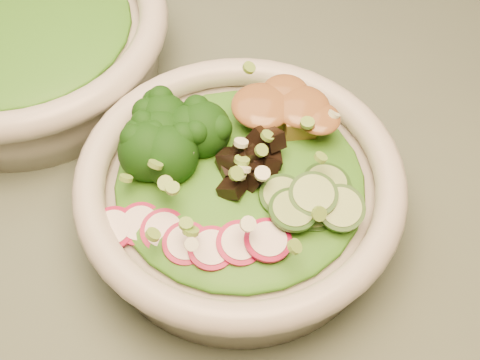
# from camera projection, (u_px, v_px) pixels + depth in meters

# --- Properties ---
(dining_table) EXTENTS (1.20, 0.80, 0.75)m
(dining_table) POSITION_uv_depth(u_px,v_px,m) (214.00, 274.00, 0.67)
(dining_table) COLOR black
(dining_table) RESTS_ON ground
(salad_bowl) EXTENTS (0.26, 0.26, 0.07)m
(salad_bowl) POSITION_uv_depth(u_px,v_px,m) (240.00, 194.00, 0.54)
(salad_bowl) COLOR beige
(salad_bowl) RESTS_ON dining_table
(side_bowl) EXTENTS (0.29, 0.29, 0.08)m
(side_bowl) POSITION_uv_depth(u_px,v_px,m) (21.00, 41.00, 0.64)
(side_bowl) COLOR beige
(side_bowl) RESTS_ON dining_table
(lettuce_bed) EXTENTS (0.20, 0.20, 0.02)m
(lettuce_bed) POSITION_uv_depth(u_px,v_px,m) (240.00, 179.00, 0.52)
(lettuce_bed) COLOR #2C6815
(lettuce_bed) RESTS_ON salad_bowl
(side_lettuce) EXTENTS (0.19, 0.19, 0.02)m
(side_lettuce) POSITION_uv_depth(u_px,v_px,m) (16.00, 24.00, 0.62)
(side_lettuce) COLOR #2C6815
(side_lettuce) RESTS_ON side_bowl
(broccoli_florets) EXTENTS (0.09, 0.08, 0.04)m
(broccoli_florets) POSITION_uv_depth(u_px,v_px,m) (172.00, 140.00, 0.53)
(broccoli_florets) COLOR black
(broccoli_florets) RESTS_ON salad_bowl
(radish_slices) EXTENTS (0.11, 0.06, 0.02)m
(radish_slices) POSITION_uv_depth(u_px,v_px,m) (201.00, 240.00, 0.49)
(radish_slices) COLOR maroon
(radish_slices) RESTS_ON salad_bowl
(cucumber_slices) EXTENTS (0.08, 0.08, 0.03)m
(cucumber_slices) POSITION_uv_depth(u_px,v_px,m) (313.00, 205.00, 0.49)
(cucumber_slices) COLOR #95B464
(cucumber_slices) RESTS_ON salad_bowl
(mushroom_heap) EXTENTS (0.08, 0.08, 0.04)m
(mushroom_heap) POSITION_uv_depth(u_px,v_px,m) (247.00, 158.00, 0.52)
(mushroom_heap) COLOR black
(mushroom_heap) RESTS_ON salad_bowl
(tofu_cubes) EXTENTS (0.10, 0.08, 0.03)m
(tofu_cubes) POSITION_uv_depth(u_px,v_px,m) (278.00, 119.00, 0.54)
(tofu_cubes) COLOR olive
(tofu_cubes) RESTS_ON salad_bowl
(peanut_sauce) EXTENTS (0.07, 0.05, 0.02)m
(peanut_sauce) POSITION_uv_depth(u_px,v_px,m) (279.00, 108.00, 0.53)
(peanut_sauce) COLOR brown
(peanut_sauce) RESTS_ON tofu_cubes
(scallion_garnish) EXTENTS (0.19, 0.19, 0.02)m
(scallion_garnish) POSITION_uv_depth(u_px,v_px,m) (240.00, 161.00, 0.50)
(scallion_garnish) COLOR #70A239
(scallion_garnish) RESTS_ON salad_bowl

